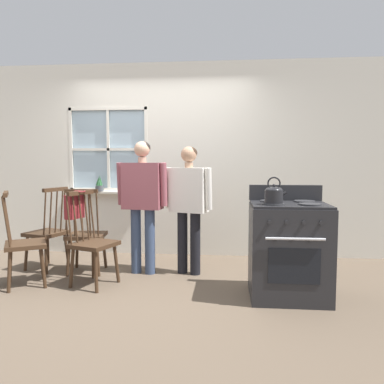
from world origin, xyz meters
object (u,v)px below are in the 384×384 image
chair_near_wall (23,244)px  stove (288,249)px  chair_center_cluster (48,233)px  person_elderly_left (142,194)px  chair_near_stove (86,235)px  person_teen_center (189,198)px  kettle (274,194)px  potted_plant (99,186)px  handbag (75,206)px  chair_by_window (92,243)px

chair_near_wall → stove: size_ratio=0.94×
chair_center_cluster → person_elderly_left: (1.21, -0.06, 0.49)m
chair_near_stove → person_teen_center: 1.31m
chair_center_cluster → kettle: (2.63, -0.82, 0.57)m
chair_near_wall → potted_plant: bearing=-43.3°
chair_near_wall → stove: stove is taller
potted_plant → handbag: 1.29m
chair_near_wall → chair_near_stove: (0.49, 0.52, 0.00)m
chair_near_wall → potted_plant: potted_plant is taller
chair_by_window → kettle: (1.87, -0.29, 0.57)m
kettle → potted_plant: bearing=143.9°
handbag → chair_center_cluster: bearing=140.2°
chair_near_stove → handbag: bearing=87.9°
kettle → chair_near_wall: bearing=175.5°
chair_center_cluster → person_teen_center: bearing=108.3°
chair_near_wall → chair_near_stove: same height
chair_by_window → chair_center_cluster: (-0.76, 0.53, 0.00)m
chair_center_cluster → potted_plant: potted_plant is taller
chair_by_window → chair_near_stove: (-0.24, 0.43, 0.00)m
person_teen_center → kettle: person_teen_center is taller
person_elderly_left → handbag: 0.78m
potted_plant → person_teen_center: bearing=-31.6°
chair_near_stove → person_teen_center: bearing=178.6°
chair_by_window → person_elderly_left: (0.44, 0.47, 0.49)m
person_elderly_left → potted_plant: 1.20m
chair_by_window → chair_near_wall: (-0.73, -0.09, 0.00)m
chair_center_cluster → kettle: kettle is taller
chair_near_wall → stove: 2.76m
chair_near_wall → handbag: size_ratio=3.31×
person_teen_center → potted_plant: person_teen_center is taller
chair_near_wall → chair_center_cluster: (-0.04, 0.62, 0.00)m
person_elderly_left → kettle: (1.43, -0.76, 0.08)m
person_elderly_left → stove: 1.77m
chair_near_stove → person_teen_center: size_ratio=0.68×
chair_by_window → handbag: same height
potted_plant → stove: bearing=-32.0°
chair_near_stove → person_elderly_left: size_ratio=0.65×
person_teen_center → stove: 1.31m
chair_near_wall → chair_by_window: bearing=-112.8°
kettle → chair_near_stove: bearing=161.1°
stove → kettle: kettle is taller
person_elderly_left → kettle: person_elderly_left is taller
chair_near_stove → handbag: size_ratio=3.31×
chair_by_window → potted_plant: bearing=35.5°
chair_near_wall → stove: bearing=-121.3°
chair_near_wall → kettle: (2.60, -0.20, 0.57)m
person_elderly_left → chair_center_cluster: bearing=-175.3°
person_teen_center → chair_by_window: bearing=-135.1°
chair_by_window → person_teen_center: size_ratio=0.68×
chair_by_window → potted_plant: size_ratio=4.36×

